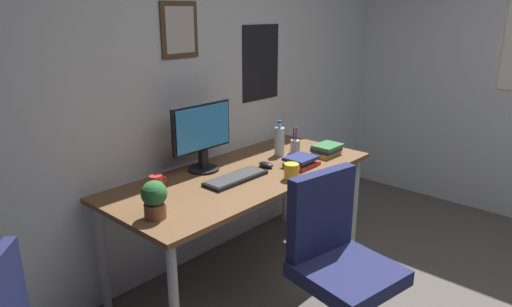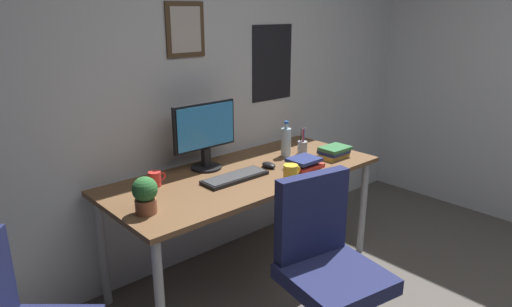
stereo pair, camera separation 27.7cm
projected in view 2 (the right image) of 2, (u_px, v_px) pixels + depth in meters
The scene contains 13 objects.
wall_back at pixel (212, 75), 3.12m from camera, with size 4.40×0.10×2.60m.
desk at pixel (246, 182), 2.91m from camera, with size 1.81×0.78×0.74m.
office_chair at pixel (325, 260), 2.29m from camera, with size 0.57×0.57×0.95m.
monitor at pixel (205, 133), 2.90m from camera, with size 0.46×0.20×0.43m.
keyboard at pixel (235, 177), 2.77m from camera, with size 0.43×0.15×0.03m.
computer_mouse at pixel (269, 165), 2.97m from camera, with size 0.06×0.11×0.04m.
water_bottle at pixel (286, 142), 3.19m from camera, with size 0.07×0.07×0.25m.
coffee_mug_near at pixel (155, 179), 2.66m from camera, with size 0.11×0.07×0.09m.
coffee_mug_far at pixel (291, 173), 2.74m from camera, with size 0.13×0.09×0.10m.
potted_plant at pixel (145, 194), 2.28m from camera, with size 0.13×0.13×0.20m.
pen_cup at pixel (302, 147), 3.24m from camera, with size 0.07×0.07×0.20m.
book_stack_left at pixel (334, 152), 3.17m from camera, with size 0.22×0.16×0.08m.
book_stack_right at pixel (304, 163), 2.97m from camera, with size 0.22×0.17×0.07m.
Camera 2 is at (-1.87, -0.39, 1.73)m, focal length 31.84 mm.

